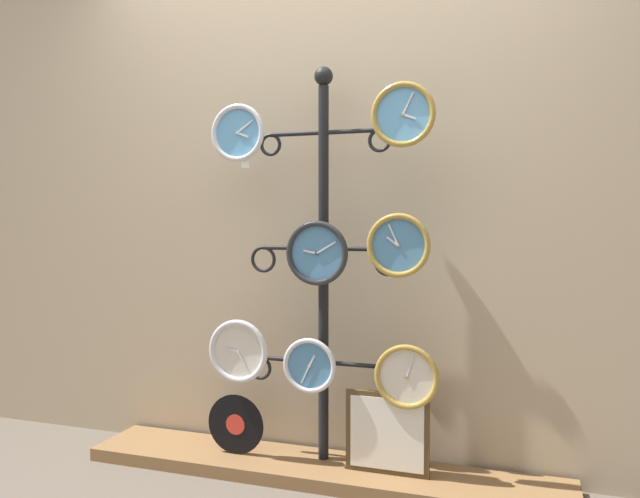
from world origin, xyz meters
TOP-DOWN VIEW (x-y plane):
  - shop_wall at (0.00, 0.57)m, footprint 4.40×0.04m
  - low_shelf at (0.00, 0.35)m, footprint 2.20×0.36m
  - display_stand at (-0.00, 0.41)m, footprint 0.75×0.40m
  - clock_top_left at (-0.37, 0.31)m, footprint 0.26×0.04m
  - clock_top_right at (0.38, 0.30)m, footprint 0.27×0.04m
  - clock_middle_center at (0.01, 0.29)m, footprint 0.28×0.04m
  - clock_middle_right at (0.36, 0.32)m, footprint 0.27×0.04m
  - clock_bottom_left at (-0.37, 0.30)m, footprint 0.29×0.04m
  - clock_bottom_center at (-0.03, 0.30)m, footprint 0.25×0.04m
  - clock_bottom_right at (0.40, 0.32)m, footprint 0.28×0.04m
  - vinyl_record at (-0.41, 0.33)m, footprint 0.28×0.01m
  - picture_frame at (0.31, 0.33)m, footprint 0.37×0.02m
  - price_tag_upper at (-0.34, 0.30)m, footprint 0.04×0.00m

SIDE VIEW (x-z plane):
  - low_shelf at x=0.00m, z-range 0.00..0.06m
  - vinyl_record at x=-0.41m, z-range 0.06..0.34m
  - picture_frame at x=0.31m, z-range 0.06..0.42m
  - clock_bottom_right at x=0.40m, z-range 0.35..0.63m
  - clock_bottom_center at x=-0.03m, z-range 0.39..0.64m
  - clock_bottom_left at x=-0.37m, z-range 0.41..0.70m
  - display_stand at x=0.00m, z-range -0.25..1.59m
  - clock_middle_center at x=0.01m, z-range 0.87..1.15m
  - clock_middle_right at x=0.36m, z-range 0.91..1.19m
  - shop_wall at x=0.00m, z-range 0.00..2.80m
  - price_tag_upper at x=-0.34m, z-range 1.39..1.42m
  - clock_top_left at x=-0.37m, z-range 1.42..1.68m
  - clock_top_right at x=0.38m, z-range 1.45..1.72m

